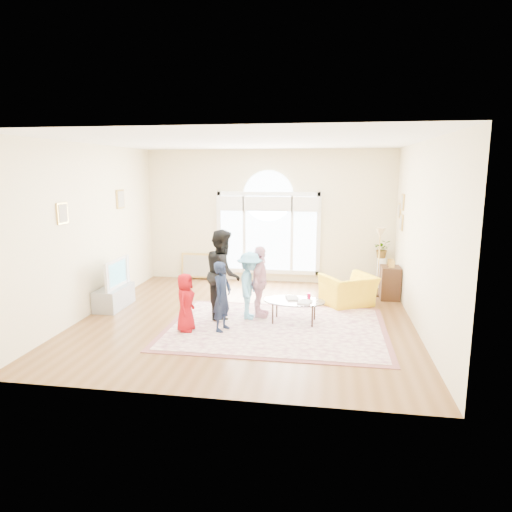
% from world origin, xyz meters
% --- Properties ---
extents(ground, '(6.00, 6.00, 0.00)m').
position_xyz_m(ground, '(0.00, 0.00, 0.00)').
color(ground, brown).
rests_on(ground, ground).
extents(room_shell, '(6.00, 6.00, 6.00)m').
position_xyz_m(room_shell, '(0.01, 2.83, 1.57)').
color(room_shell, beige).
rests_on(room_shell, ground).
extents(area_rug, '(3.60, 2.60, 0.02)m').
position_xyz_m(area_rug, '(0.59, -0.41, 0.01)').
color(area_rug, beige).
rests_on(area_rug, ground).
extents(rug_border, '(3.80, 2.80, 0.01)m').
position_xyz_m(rug_border, '(0.59, -0.41, 0.01)').
color(rug_border, brown).
rests_on(rug_border, ground).
extents(tv_console, '(0.45, 1.00, 0.42)m').
position_xyz_m(tv_console, '(-2.75, 0.30, 0.21)').
color(tv_console, gray).
rests_on(tv_console, ground).
extents(television, '(0.17, 0.99, 0.57)m').
position_xyz_m(television, '(-2.74, 0.30, 0.71)').
color(television, black).
rests_on(television, tv_console).
extents(coffee_table, '(1.15, 0.78, 0.54)m').
position_xyz_m(coffee_table, '(0.88, -0.07, 0.40)').
color(coffee_table, silver).
rests_on(coffee_table, ground).
extents(armchair, '(1.26, 1.22, 0.62)m').
position_xyz_m(armchair, '(1.89, 1.20, 0.31)').
color(armchair, yellow).
rests_on(armchair, ground).
extents(side_cabinet, '(0.40, 0.50, 0.70)m').
position_xyz_m(side_cabinet, '(2.78, 1.82, 0.35)').
color(side_cabinet, black).
rests_on(side_cabinet, ground).
extents(floor_lamp, '(0.31, 0.31, 1.51)m').
position_xyz_m(floor_lamp, '(2.55, 2.00, 1.28)').
color(floor_lamp, black).
rests_on(floor_lamp, ground).
extents(plant_pedestal, '(0.20, 0.20, 0.70)m').
position_xyz_m(plant_pedestal, '(2.70, 2.79, 0.35)').
color(plant_pedestal, white).
rests_on(plant_pedestal, ground).
extents(potted_plant, '(0.39, 0.34, 0.43)m').
position_xyz_m(potted_plant, '(2.70, 2.79, 0.91)').
color(potted_plant, '#33722D').
rests_on(potted_plant, plant_pedestal).
extents(leaning_picture, '(0.80, 0.14, 0.62)m').
position_xyz_m(leaning_picture, '(-1.79, 2.90, 0.00)').
color(leaning_picture, tan).
rests_on(leaning_picture, ground).
extents(child_red, '(0.32, 0.49, 1.00)m').
position_xyz_m(child_red, '(-0.90, -0.80, 0.52)').
color(child_red, '#9F0B12').
rests_on(child_red, area_rug).
extents(child_navy, '(0.39, 0.50, 1.19)m').
position_xyz_m(child_navy, '(-0.29, -0.69, 0.62)').
color(child_navy, '#161F39').
rests_on(child_navy, area_rug).
extents(child_black, '(0.77, 0.91, 1.64)m').
position_xyz_m(child_black, '(-0.45, 0.07, 0.84)').
color(child_black, black).
rests_on(child_black, area_rug).
extents(child_pink, '(0.33, 0.78, 1.33)m').
position_xyz_m(child_pink, '(0.22, 0.15, 0.68)').
color(child_pink, '#EFADC0').
rests_on(child_pink, area_rug).
extents(child_blue, '(0.49, 0.82, 1.24)m').
position_xyz_m(child_blue, '(0.06, 0.01, 0.64)').
color(child_blue, '#69BBE5').
rests_on(child_blue, area_rug).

